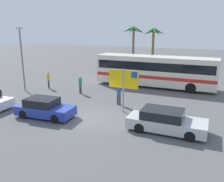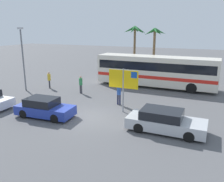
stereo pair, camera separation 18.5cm
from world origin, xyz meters
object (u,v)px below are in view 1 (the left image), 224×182
(ferry_sign, at_px, (124,81))
(car_silver, at_px, (165,121))
(car_blue, at_px, (45,108))
(pedestrian_crossing_lot, at_px, (48,79))
(pedestrian_near_sign, at_px, (119,92))
(bus_front_coach, at_px, (155,70))
(pedestrian_by_bus, at_px, (80,83))

(ferry_sign, height_order, car_silver, ferry_sign)
(car_blue, bearing_deg, pedestrian_crossing_lot, 121.96)
(car_silver, height_order, pedestrian_near_sign, pedestrian_near_sign)
(bus_front_coach, xyz_separation_m, pedestrian_crossing_lot, (-9.65, -4.96, -0.79))
(car_blue, bearing_deg, ferry_sign, 29.47)
(car_silver, bearing_deg, ferry_sign, 148.19)
(ferry_sign, relative_size, pedestrian_by_bus, 1.91)
(ferry_sign, relative_size, pedestrian_near_sign, 1.86)
(bus_front_coach, distance_m, pedestrian_crossing_lot, 10.88)
(bus_front_coach, distance_m, car_blue, 12.58)
(car_silver, height_order, car_blue, same)
(pedestrian_by_bus, bearing_deg, bus_front_coach, 151.21)
(bus_front_coach, distance_m, pedestrian_near_sign, 7.14)
(ferry_sign, height_order, pedestrian_near_sign, ferry_sign)
(pedestrian_crossing_lot, bearing_deg, pedestrian_near_sign, 118.52)
(ferry_sign, relative_size, car_silver, 0.70)
(bus_front_coach, relative_size, car_silver, 2.65)
(pedestrian_by_bus, bearing_deg, car_silver, 77.65)
(ferry_sign, bearing_deg, pedestrian_near_sign, 123.62)
(ferry_sign, relative_size, car_blue, 0.78)
(ferry_sign, bearing_deg, pedestrian_by_bus, 150.30)
(bus_front_coach, xyz_separation_m, ferry_sign, (-0.16, -8.46, 0.54))
(car_blue, xyz_separation_m, pedestrian_by_bus, (-0.87, 6.20, 0.35))
(ferry_sign, bearing_deg, car_blue, -146.69)
(pedestrian_near_sign, distance_m, pedestrian_crossing_lot, 8.75)
(pedestrian_near_sign, xyz_separation_m, pedestrian_crossing_lot, (-8.51, 2.05, -0.02))
(bus_front_coach, height_order, ferry_sign, ferry_sign)
(ferry_sign, height_order, pedestrian_crossing_lot, ferry_sign)
(ferry_sign, distance_m, pedestrian_near_sign, 2.19)
(car_blue, bearing_deg, pedestrian_near_sign, 46.92)
(pedestrian_crossing_lot, bearing_deg, car_silver, 108.60)
(bus_front_coach, xyz_separation_m, pedestrian_by_bus, (-5.67, -5.37, -0.80))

